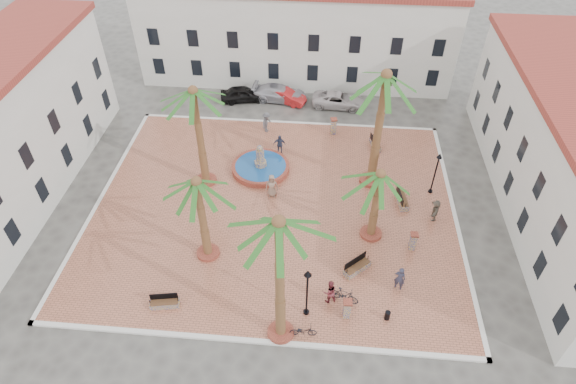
# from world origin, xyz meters

# --- Properties ---
(ground) EXTENTS (120.00, 120.00, 0.00)m
(ground) POSITION_xyz_m (0.00, 0.00, 0.00)
(ground) COLOR #56544F
(ground) RESTS_ON ground
(plaza) EXTENTS (26.00, 22.00, 0.15)m
(plaza) POSITION_xyz_m (0.00, 0.00, 0.07)
(plaza) COLOR #B1654A
(plaza) RESTS_ON ground
(kerb_n) EXTENTS (26.30, 0.30, 0.16)m
(kerb_n) POSITION_xyz_m (0.00, 11.00, 0.08)
(kerb_n) COLOR silver
(kerb_n) RESTS_ON ground
(kerb_s) EXTENTS (26.30, 0.30, 0.16)m
(kerb_s) POSITION_xyz_m (0.00, -11.00, 0.08)
(kerb_s) COLOR silver
(kerb_s) RESTS_ON ground
(kerb_e) EXTENTS (0.30, 22.30, 0.16)m
(kerb_e) POSITION_xyz_m (13.00, 0.00, 0.08)
(kerb_e) COLOR silver
(kerb_e) RESTS_ON ground
(kerb_w) EXTENTS (0.30, 22.30, 0.16)m
(kerb_w) POSITION_xyz_m (-13.00, 0.00, 0.08)
(kerb_w) COLOR silver
(kerb_w) RESTS_ON ground
(building_north) EXTENTS (30.40, 7.40, 9.50)m
(building_north) POSITION_xyz_m (-0.00, 19.99, 4.77)
(building_north) COLOR silver
(building_north) RESTS_ON ground
(building_east) EXTENTS (7.40, 26.40, 9.00)m
(building_east) POSITION_xyz_m (19.99, 2.00, 4.52)
(building_east) COLOR silver
(building_east) RESTS_ON ground
(building_west) EXTENTS (6.40, 24.40, 10.00)m
(building_west) POSITION_xyz_m (-19.00, 0.00, 5.02)
(building_west) COLOR silver
(building_west) RESTS_ON ground
(fountain) EXTENTS (4.57, 4.57, 2.36)m
(fountain) POSITION_xyz_m (-1.55, 4.07, 0.47)
(fountain) COLOR #993F2E
(fountain) RESTS_ON plaza
(palm_nw) EXTENTS (5.14, 5.14, 8.29)m
(palm_nw) POSITION_xyz_m (-5.56, 2.31, 7.21)
(palm_nw) COLOR #993F2E
(palm_nw) RESTS_ON plaza
(palm_sw) EXTENTS (4.87, 4.87, 6.63)m
(palm_sw) POSITION_xyz_m (-3.84, -4.94, 5.67)
(palm_sw) COLOR #993F2E
(palm_sw) RESTS_ON plaza
(palm_s) EXTENTS (4.91, 4.91, 9.38)m
(palm_s) POSITION_xyz_m (1.52, -10.40, 8.29)
(palm_s) COLOR #993F2E
(palm_s) RESTS_ON plaza
(palm_e) EXTENTS (4.86, 4.86, 5.76)m
(palm_e) POSITION_xyz_m (6.91, -2.24, 4.83)
(palm_e) COLOR #993F2E
(palm_e) RESTS_ON plaza
(palm_ne) EXTENTS (5.71, 5.71, 9.51)m
(palm_ne) POSITION_xyz_m (7.12, 3.43, 8.28)
(palm_ne) COLOR #993F2E
(palm_ne) RESTS_ON plaza
(bench_s) EXTENTS (1.80, 0.82, 0.91)m
(bench_s) POSITION_xyz_m (-5.54, -9.18, 0.41)
(bench_s) COLOR gray
(bench_s) RESTS_ON plaza
(bench_se) EXTENTS (1.81, 1.73, 1.01)m
(bench_se) POSITION_xyz_m (5.89, -5.46, 0.44)
(bench_se) COLOR gray
(bench_se) RESTS_ON plaza
(bench_e) EXTENTS (0.87, 2.02, 1.03)m
(bench_e) POSITION_xyz_m (9.28, 1.19, 0.44)
(bench_e) COLOR gray
(bench_e) RESTS_ON plaza
(bench_ne) EXTENTS (0.94, 1.83, 0.92)m
(bench_ne) POSITION_xyz_m (7.63, 7.97, 0.41)
(bench_ne) COLOR gray
(bench_ne) RESTS_ON plaza
(lamppost_s) EXTENTS (0.43, 0.43, 3.92)m
(lamppost_s) POSITION_xyz_m (2.88, -8.92, 2.80)
(lamppost_s) COLOR black
(lamppost_s) RESTS_ON plaza
(lamppost_e) EXTENTS (0.40, 0.40, 3.64)m
(lamppost_e) POSITION_xyz_m (11.56, 2.57, 2.61)
(lamppost_e) COLOR black
(lamppost_e) RESTS_ON plaza
(bollard_se) EXTENTS (0.54, 0.54, 1.43)m
(bollard_se) POSITION_xyz_m (5.22, -8.94, 0.89)
(bollard_se) COLOR gray
(bollard_se) RESTS_ON plaza
(bollard_n) EXTENTS (0.63, 0.63, 1.50)m
(bollard_n) POSITION_xyz_m (4.08, 9.60, 0.93)
(bollard_n) COLOR gray
(bollard_n) RESTS_ON plaza
(bollard_e) EXTENTS (0.51, 0.51, 1.40)m
(bollard_e) POSITION_xyz_m (9.57, -3.26, 0.87)
(bollard_e) COLOR gray
(bollard_e) RESTS_ON plaza
(litter_bin) EXTENTS (0.32, 0.32, 0.63)m
(litter_bin) POSITION_xyz_m (7.59, -8.89, 0.46)
(litter_bin) COLOR black
(litter_bin) RESTS_ON plaza
(cyclist_a) EXTENTS (0.78, 0.64, 1.84)m
(cyclist_a) POSITION_xyz_m (8.40, -6.59, 1.07)
(cyclist_a) COLOR #2D2F43
(cyclist_a) RESTS_ON plaza
(bicycle_a) EXTENTS (1.58, 0.64, 0.81)m
(bicycle_a) POSITION_xyz_m (2.79, -10.40, 0.56)
(bicycle_a) COLOR black
(bicycle_a) RESTS_ON plaza
(cyclist_b) EXTENTS (1.01, 0.89, 1.74)m
(cyclist_b) POSITION_xyz_m (4.18, -7.92, 1.02)
(cyclist_b) COLOR maroon
(cyclist_b) RESTS_ON plaza
(bicycle_b) EXTENTS (1.86, 1.07, 1.08)m
(bicycle_b) POSITION_xyz_m (5.08, -7.85, 0.69)
(bicycle_b) COLOR black
(bicycle_b) RESTS_ON plaza
(pedestrian_fountain_a) EXTENTS (0.97, 0.67, 1.90)m
(pedestrian_fountain_a) POSITION_xyz_m (-0.31, 1.13, 1.10)
(pedestrian_fountain_a) COLOR #8A6E5C
(pedestrian_fountain_a) RESTS_ON plaza
(pedestrian_fountain_b) EXTENTS (1.05, 0.45, 1.78)m
(pedestrian_fountain_b) POSITION_xyz_m (-0.26, 6.34, 1.04)
(pedestrian_fountain_b) COLOR #363E57
(pedestrian_fountain_b) RESTS_ON plaza
(pedestrian_north) EXTENTS (1.09, 1.38, 1.87)m
(pedestrian_north) POSITION_xyz_m (-1.71, 9.42, 1.09)
(pedestrian_north) COLOR #4E4D52
(pedestrian_north) RESTS_ON plaza
(pedestrian_east) EXTENTS (0.69, 1.60, 1.67)m
(pedestrian_east) POSITION_xyz_m (11.40, -0.27, 0.99)
(pedestrian_east) COLOR #655A4C
(pedestrian_east) RESTS_ON plaza
(car_black) EXTENTS (4.52, 2.59, 1.45)m
(car_black) POSITION_xyz_m (-4.62, 14.53, 0.72)
(car_black) COLOR black
(car_black) RESTS_ON ground
(car_red) EXTENTS (4.26, 2.67, 1.33)m
(car_red) POSITION_xyz_m (-0.60, 14.60, 0.66)
(car_red) COLOR red
(car_red) RESTS_ON ground
(car_silver) EXTENTS (5.38, 2.62, 1.51)m
(car_silver) POSITION_xyz_m (-1.11, 14.88, 0.75)
(car_silver) COLOR #B3B2BC
(car_silver) RESTS_ON ground
(car_white) EXTENTS (5.04, 2.56, 1.36)m
(car_white) POSITION_xyz_m (4.49, 14.34, 0.68)
(car_white) COLOR beige
(car_white) RESTS_ON ground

